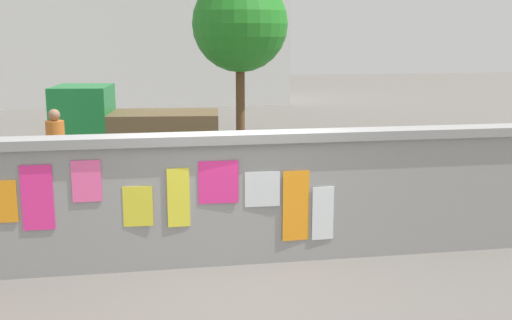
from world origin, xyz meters
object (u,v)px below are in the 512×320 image
(auto_rickshaw_truck, at_px, (129,128))
(tree_roadside, at_px, (240,24))
(motorcycle, at_px, (376,191))
(bicycle_near, at_px, (123,216))
(person_walking, at_px, (56,143))

(auto_rickshaw_truck, xyz_separation_m, tree_roadside, (3.07, 3.58, 2.33))
(motorcycle, xyz_separation_m, bicycle_near, (-4.01, -0.40, -0.10))
(motorcycle, height_order, tree_roadside, tree_roadside)
(auto_rickshaw_truck, height_order, tree_roadside, tree_roadside)
(bicycle_near, height_order, person_walking, person_walking)
(bicycle_near, height_order, tree_roadside, tree_roadside)
(auto_rickshaw_truck, distance_m, person_walking, 2.63)
(bicycle_near, xyz_separation_m, tree_roadside, (3.04, 8.81, 2.87))
(motorcycle, relative_size, tree_roadside, 0.41)
(auto_rickshaw_truck, height_order, bicycle_near, auto_rickshaw_truck)
(auto_rickshaw_truck, xyz_separation_m, person_walking, (-1.27, -2.30, 0.09))
(motorcycle, xyz_separation_m, tree_roadside, (-0.97, 8.41, 2.77))
(person_walking, bearing_deg, bicycle_near, -66.11)
(bicycle_near, relative_size, person_walking, 1.04)
(auto_rickshaw_truck, bearing_deg, tree_roadside, 49.41)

